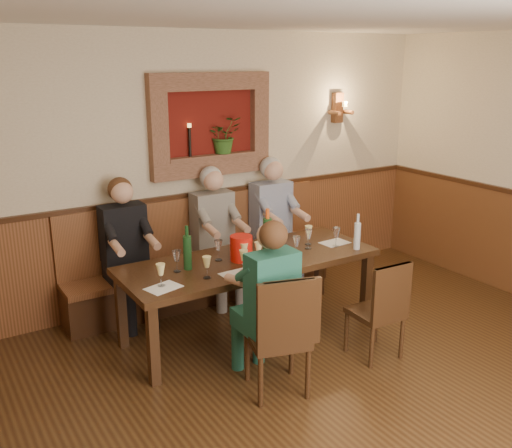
# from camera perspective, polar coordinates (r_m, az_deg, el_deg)

# --- Properties ---
(ground_plane) EXTENTS (6.00, 6.00, 0.00)m
(ground_plane) POSITION_cam_1_polar(r_m,az_deg,el_deg) (4.31, 13.17, -20.01)
(ground_plane) COLOR #351E0E
(ground_plane) RESTS_ON ground
(room_shell) EXTENTS (6.04, 6.04, 2.82)m
(room_shell) POSITION_cam_1_polar(r_m,az_deg,el_deg) (3.55, 15.13, 5.42)
(room_shell) COLOR #C6B595
(room_shell) RESTS_ON ground
(wainscoting) EXTENTS (6.02, 6.02, 1.15)m
(wainscoting) POSITION_cam_1_polar(r_m,az_deg,el_deg) (4.00, 13.72, -13.20)
(wainscoting) COLOR #593419
(wainscoting) RESTS_ON ground
(wall_niche) EXTENTS (1.36, 0.30, 1.06)m
(wall_niche) POSITION_cam_1_polar(r_m,az_deg,el_deg) (6.05, -4.18, 9.46)
(wall_niche) COLOR #5E130D
(wall_niche) RESTS_ON ground
(wall_sconce) EXTENTS (0.25, 0.20, 0.35)m
(wall_sconce) POSITION_cam_1_polar(r_m,az_deg,el_deg) (6.96, 8.25, 11.37)
(wall_sconce) COLOR #593419
(wall_sconce) RESTS_ON ground
(dining_table) EXTENTS (2.40, 0.90, 0.75)m
(dining_table) POSITION_cam_1_polar(r_m,az_deg,el_deg) (5.28, -0.63, -4.20)
(dining_table) COLOR black
(dining_table) RESTS_ON ground
(bench) EXTENTS (3.00, 0.45, 1.11)m
(bench) POSITION_cam_1_polar(r_m,az_deg,el_deg) (6.17, -5.21, -4.60)
(bench) COLOR #381E0F
(bench) RESTS_ON ground
(chair_near_left) EXTENTS (0.54, 0.54, 0.99)m
(chair_near_left) POSITION_cam_1_polar(r_m,az_deg,el_deg) (4.54, 2.19, -13.21)
(chair_near_left) COLOR black
(chair_near_left) RESTS_ON ground
(chair_near_right) EXTENTS (0.41, 0.41, 0.89)m
(chair_near_right) POSITION_cam_1_polar(r_m,az_deg,el_deg) (5.15, 11.88, -10.17)
(chair_near_right) COLOR black
(chair_near_right) RESTS_ON ground
(person_bench_left) EXTENTS (0.43, 0.52, 1.44)m
(person_bench_left) POSITION_cam_1_polar(r_m,az_deg,el_deg) (5.67, -12.62, -3.97)
(person_bench_left) COLOR black
(person_bench_left) RESTS_ON ground
(person_bench_mid) EXTENTS (0.43, 0.53, 1.45)m
(person_bench_mid) POSITION_cam_1_polar(r_m,az_deg,el_deg) (6.04, -3.92, -2.31)
(person_bench_mid) COLOR #4F4B48
(person_bench_mid) RESTS_ON ground
(person_bench_right) EXTENTS (0.44, 0.54, 1.48)m
(person_bench_right) POSITION_cam_1_polar(r_m,az_deg,el_deg) (6.39, 1.94, -1.06)
(person_bench_right) COLOR navy
(person_bench_right) RESTS_ON ground
(person_chair_front) EXTENTS (0.40, 0.49, 1.37)m
(person_chair_front) POSITION_cam_1_polar(r_m,az_deg,el_deg) (4.55, 0.97, -9.20)
(person_chair_front) COLOR navy
(person_chair_front) RESTS_ON ground
(spittoon_bucket) EXTENTS (0.22, 0.22, 0.23)m
(spittoon_bucket) POSITION_cam_1_polar(r_m,az_deg,el_deg) (5.16, -1.48, -2.43)
(spittoon_bucket) COLOR red
(spittoon_bucket) RESTS_ON dining_table
(wine_bottle_green_a) EXTENTS (0.11, 0.11, 0.45)m
(wine_bottle_green_a) POSITION_cam_1_polar(r_m,az_deg,el_deg) (5.25, 1.14, -1.23)
(wine_bottle_green_a) COLOR #19471E
(wine_bottle_green_a) RESTS_ON dining_table
(wine_bottle_green_b) EXTENTS (0.09, 0.09, 0.39)m
(wine_bottle_green_b) POSITION_cam_1_polar(r_m,az_deg,el_deg) (4.97, -6.87, -2.75)
(wine_bottle_green_b) COLOR #19471E
(wine_bottle_green_b) RESTS_ON dining_table
(water_bottle) EXTENTS (0.08, 0.08, 0.35)m
(water_bottle) POSITION_cam_1_polar(r_m,az_deg,el_deg) (5.54, 10.08, -1.10)
(water_bottle) COLOR silver
(water_bottle) RESTS_ON dining_table
(tasting_sheet_a) EXTENTS (0.31, 0.26, 0.00)m
(tasting_sheet_a) POSITION_cam_1_polar(r_m,az_deg,el_deg) (4.65, -9.24, -6.30)
(tasting_sheet_a) COLOR white
(tasting_sheet_a) RESTS_ON dining_table
(tasting_sheet_b) EXTENTS (0.31, 0.22, 0.00)m
(tasting_sheet_b) POSITION_cam_1_polar(r_m,az_deg,el_deg) (5.20, -0.14, -3.61)
(tasting_sheet_b) COLOR white
(tasting_sheet_b) RESTS_ON dining_table
(tasting_sheet_c) EXTENTS (0.29, 0.21, 0.00)m
(tasting_sheet_c) POSITION_cam_1_polar(r_m,az_deg,el_deg) (5.73, 7.87, -1.86)
(tasting_sheet_c) COLOR white
(tasting_sheet_c) RESTS_ON dining_table
(tasting_sheet_d) EXTENTS (0.27, 0.20, 0.00)m
(tasting_sheet_d) POSITION_cam_1_polar(r_m,az_deg,el_deg) (4.88, -1.99, -5.01)
(tasting_sheet_d) COLOR white
(tasting_sheet_d) RESTS_ON dining_table
(wine_glass_0) EXTENTS (0.08, 0.08, 0.19)m
(wine_glass_0) POSITION_cam_1_polar(r_m,az_deg,el_deg) (4.66, -9.48, -5.06)
(wine_glass_0) COLOR #FFF098
(wine_glass_0) RESTS_ON dining_table
(wine_glass_1) EXTENTS (0.08, 0.08, 0.19)m
(wine_glass_1) POSITION_cam_1_polar(r_m,az_deg,el_deg) (4.94, -7.93, -3.70)
(wine_glass_1) COLOR white
(wine_glass_1) RESTS_ON dining_table
(wine_glass_2) EXTENTS (0.08, 0.08, 0.19)m
(wine_glass_2) POSITION_cam_1_polar(r_m,az_deg,el_deg) (4.77, -4.93, -4.34)
(wine_glass_2) COLOR #FFF098
(wine_glass_2) RESTS_ON dining_table
(wine_glass_3) EXTENTS (0.08, 0.08, 0.19)m
(wine_glass_3) POSITION_cam_1_polar(r_m,az_deg,el_deg) (5.18, -3.76, -2.64)
(wine_glass_3) COLOR white
(wine_glass_3) RESTS_ON dining_table
(wine_glass_4) EXTENTS (0.08, 0.08, 0.19)m
(wine_glass_4) POSITION_cam_1_polar(r_m,az_deg,el_deg) (5.09, -1.20, -2.95)
(wine_glass_4) COLOR #FFF098
(wine_glass_4) RESTS_ON dining_table
(wine_glass_5) EXTENTS (0.08, 0.08, 0.19)m
(wine_glass_5) POSITION_cam_1_polar(r_m,az_deg,el_deg) (5.40, 1.34, -1.80)
(wine_glass_5) COLOR #FFF098
(wine_glass_5) RESTS_ON dining_table
(wine_glass_6) EXTENTS (0.08, 0.08, 0.19)m
(wine_glass_6) POSITION_cam_1_polar(r_m,az_deg,el_deg) (5.29, 4.06, -2.24)
(wine_glass_6) COLOR white
(wine_glass_6) RESTS_ON dining_table
(wine_glass_7) EXTENTS (0.08, 0.08, 0.19)m
(wine_glass_7) POSITION_cam_1_polar(r_m,az_deg,el_deg) (5.62, 5.26, -1.12)
(wine_glass_7) COLOR #FFF098
(wine_glass_7) RESTS_ON dining_table
(wine_glass_8) EXTENTS (0.08, 0.08, 0.19)m
(wine_glass_8) POSITION_cam_1_polar(r_m,az_deg,el_deg) (5.60, 8.02, -1.29)
(wine_glass_8) COLOR white
(wine_glass_8) RESTS_ON dining_table
(wine_glass_9) EXTENTS (0.08, 0.08, 0.19)m
(wine_glass_9) POSITION_cam_1_polar(r_m,az_deg,el_deg) (4.91, -1.25, -3.68)
(wine_glass_9) COLOR #FFF098
(wine_glass_9) RESTS_ON dining_table
(wine_glass_10) EXTENTS (0.08, 0.08, 0.19)m
(wine_glass_10) POSITION_cam_1_polar(r_m,az_deg,el_deg) (5.51, 5.25, -1.50)
(wine_glass_10) COLOR white
(wine_glass_10) RESTS_ON dining_table
(wine_glass_11) EXTENTS (0.08, 0.08, 0.19)m
(wine_glass_11) POSITION_cam_1_polar(r_m,az_deg,el_deg) (5.12, 0.25, -2.84)
(wine_glass_11) COLOR #FFF098
(wine_glass_11) RESTS_ON dining_table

